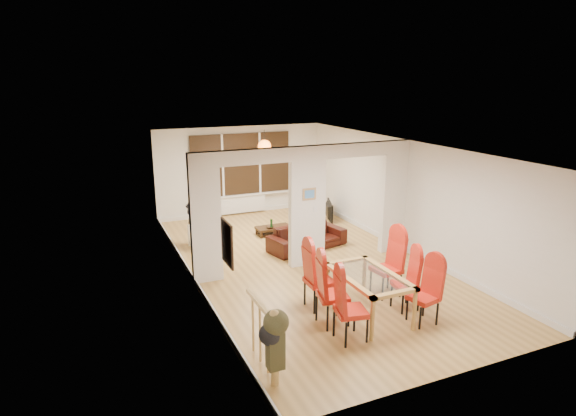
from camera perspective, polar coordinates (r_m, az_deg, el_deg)
floor at (r=10.63m, az=2.21°, el=-6.64°), size 5.00×9.00×0.01m
room_walls at (r=10.22m, az=2.28°, el=0.15°), size 5.00×9.00×2.60m
divider_wall at (r=10.22m, az=2.28°, el=0.15°), size 5.00×0.18×2.60m
bay_window_blinds at (r=14.21m, az=-5.56°, el=5.19°), size 3.00×0.08×1.80m
radiator at (r=14.43m, az=-5.39°, el=0.46°), size 1.40×0.08×0.50m
pendant_light at (r=13.14m, az=-2.81°, el=7.30°), size 0.36×0.36×0.36m
stair_newel at (r=6.93m, az=-3.19°, el=-14.22°), size 0.40×1.20×1.10m
wall_poster at (r=7.13m, az=-7.24°, el=-4.18°), size 0.04×0.52×0.67m
pillar_photo at (r=10.06m, az=2.55°, el=1.67°), size 0.30×0.03×0.25m
dining_table at (r=8.44m, az=9.45°, el=-10.11°), size 0.89×1.59×0.75m
dining_chair_la at (r=7.58m, az=7.49°, el=-11.44°), size 0.54×0.54×1.14m
dining_chair_lb at (r=8.00m, az=5.35°, el=-9.72°), size 0.56×0.56×1.18m
dining_chair_lc at (r=8.52m, az=3.78°, el=-8.10°), size 0.48×0.48×1.17m
dining_chair_ra at (r=8.32m, az=15.75°, el=-9.68°), size 0.51×0.51×1.06m
dining_chair_rb at (r=8.73m, az=13.79°, el=-8.46°), size 0.49×0.49×1.03m
dining_chair_rc at (r=9.15m, az=11.59°, el=-6.65°), size 0.52×0.52×1.18m
sofa at (r=11.50m, az=2.29°, el=-3.44°), size 2.04×1.15×0.56m
armchair at (r=11.60m, az=-9.51°, el=-3.29°), size 0.89×0.90×0.63m
person at (r=11.68m, az=-11.00°, el=-0.16°), size 0.72×0.53×1.83m
television at (r=13.80m, az=4.60°, el=-0.33°), size 0.92×0.45×0.54m
coffee_table at (r=12.55m, az=-1.73°, el=-2.67°), size 0.98×0.66×0.21m
bottle at (r=12.37m, az=-1.98°, el=-1.83°), size 0.06×0.06×0.25m
bowl at (r=12.38m, az=-2.14°, el=-2.30°), size 0.20×0.20×0.05m
shoes at (r=10.25m, az=3.95°, el=-7.18°), size 0.26×0.28×0.11m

